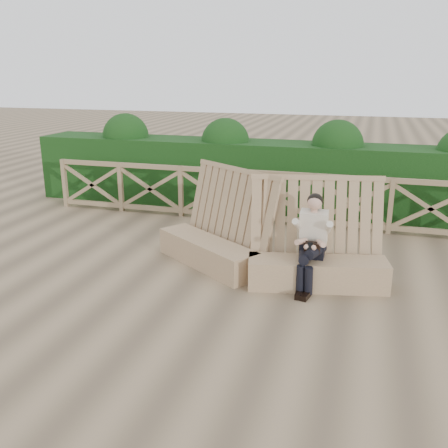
# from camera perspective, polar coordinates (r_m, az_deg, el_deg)

# --- Properties ---
(ground) EXTENTS (60.00, 60.00, 0.00)m
(ground) POSITION_cam_1_polar(r_m,az_deg,el_deg) (7.13, 1.02, -8.01)
(ground) COLOR brown
(ground) RESTS_ON ground
(bench) EXTENTS (3.79, 1.78, 1.56)m
(bench) POSITION_cam_1_polar(r_m,az_deg,el_deg) (7.70, 4.33, -2.97)
(bench) COLOR #967355
(bench) RESTS_ON ground
(woman) EXTENTS (0.39, 0.84, 1.37)m
(woman) POSITION_cam_1_polar(r_m,az_deg,el_deg) (7.24, 10.00, -1.66)
(woman) COLOR black
(woman) RESTS_ON ground
(guardrail) EXTENTS (10.10, 0.09, 1.10)m
(guardrail) POSITION_cam_1_polar(r_m,az_deg,el_deg) (10.18, 6.35, 2.96)
(guardrail) COLOR #836C4C
(guardrail) RESTS_ON ground
(hedge) EXTENTS (12.00, 1.20, 1.50)m
(hedge) POSITION_cam_1_polar(r_m,az_deg,el_deg) (11.29, 7.50, 5.36)
(hedge) COLOR black
(hedge) RESTS_ON ground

